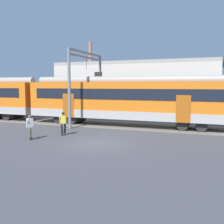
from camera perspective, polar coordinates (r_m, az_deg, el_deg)
ground_plane at (r=16.19m, az=-3.26°, el=-6.84°), size 160.00×160.00×0.00m
track_bed at (r=28.41m, az=-18.52°, el=-1.58°), size 80.00×4.40×0.01m
commuter_train at (r=26.72m, az=-14.53°, el=2.92°), size 38.05×3.07×4.73m
pedestrian_white at (r=17.85m, az=-17.44°, el=-2.76°), size 0.54×0.66×1.67m
pedestrian_yellow at (r=18.81m, az=-10.56°, el=-2.15°), size 0.52×0.71×1.67m
catenary_gantry at (r=24.34m, az=-5.56°, el=7.65°), size 0.24×6.64×6.53m
background_building at (r=33.07m, az=4.83°, el=5.29°), size 20.05×5.00×9.20m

